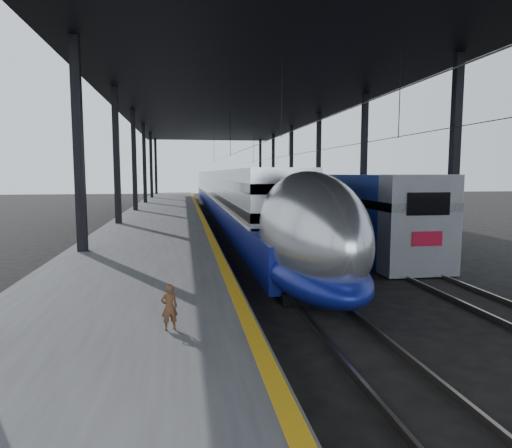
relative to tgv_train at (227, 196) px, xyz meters
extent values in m
plane|color=black|center=(-2.00, -28.46, -1.96)|extent=(160.00, 160.00, 0.00)
cube|color=#4C4C4F|center=(-5.50, -8.46, -1.46)|extent=(6.00, 80.00, 1.00)
cube|color=gold|center=(-2.70, -8.46, -0.96)|extent=(0.30, 80.00, 0.01)
cube|color=slate|center=(-0.72, -8.46, -1.88)|extent=(0.08, 80.00, 0.16)
cube|color=slate|center=(0.72, -8.46, -1.88)|extent=(0.08, 80.00, 0.16)
cube|color=slate|center=(4.28, -8.46, -1.88)|extent=(0.08, 80.00, 0.16)
cube|color=slate|center=(5.72, -8.46, -1.88)|extent=(0.08, 80.00, 0.16)
cube|color=black|center=(-7.80, -23.46, 2.54)|extent=(0.35, 0.35, 9.00)
cube|color=black|center=(7.60, -23.46, 2.54)|extent=(0.35, 0.35, 9.00)
cube|color=black|center=(-7.80, -13.46, 2.54)|extent=(0.35, 0.35, 9.00)
cube|color=black|center=(7.60, -13.46, 2.54)|extent=(0.35, 0.35, 9.00)
cube|color=black|center=(-7.80, -3.46, 2.54)|extent=(0.35, 0.35, 9.00)
cube|color=black|center=(7.60, -3.46, 2.54)|extent=(0.35, 0.35, 9.00)
cube|color=black|center=(-7.80, 6.54, 2.54)|extent=(0.35, 0.35, 9.00)
cube|color=black|center=(7.60, 6.54, 2.54)|extent=(0.35, 0.35, 9.00)
cube|color=black|center=(-7.80, 16.54, 2.54)|extent=(0.35, 0.35, 9.00)
cube|color=black|center=(7.60, 16.54, 2.54)|extent=(0.35, 0.35, 9.00)
cube|color=black|center=(-7.80, 26.54, 2.54)|extent=(0.35, 0.35, 9.00)
cube|color=black|center=(7.60, 26.54, 2.54)|extent=(0.35, 0.35, 9.00)
cube|color=black|center=(-0.10, -8.46, 7.29)|extent=(18.00, 75.00, 0.45)
cylinder|color=slate|center=(0.00, -8.46, 3.54)|extent=(0.03, 74.00, 0.03)
cylinder|color=slate|center=(5.00, -8.46, 3.54)|extent=(0.03, 74.00, 0.03)
cube|color=#B2B5BA|center=(0.00, 4.02, 0.28)|extent=(2.83, 57.00, 3.91)
cube|color=navy|center=(0.00, 2.52, -0.94)|extent=(2.91, 62.00, 1.51)
cube|color=silver|center=(0.00, 4.02, -0.16)|extent=(2.93, 57.00, 0.10)
cube|color=black|center=(0.00, 4.02, 1.41)|extent=(2.87, 57.00, 0.41)
cube|color=black|center=(0.00, 4.02, 0.28)|extent=(2.87, 57.00, 0.41)
ellipsoid|color=#B2B5BA|center=(0.00, -27.48, 0.14)|extent=(2.83, 8.40, 3.91)
ellipsoid|color=navy|center=(0.00, -27.48, -0.99)|extent=(2.91, 8.40, 1.66)
ellipsoid|color=black|center=(0.00, -30.08, 0.92)|extent=(1.46, 2.20, 0.88)
cube|color=black|center=(0.00, -27.48, -1.76)|extent=(2.15, 2.60, 0.40)
cube|color=black|center=(0.00, -5.48, -1.76)|extent=(2.15, 2.60, 0.40)
cube|color=navy|center=(5.00, -17.03, 0.04)|extent=(2.80, 18.00, 3.81)
cube|color=gray|center=(5.00, -25.43, 0.04)|extent=(2.85, 1.20, 3.86)
cube|color=black|center=(5.00, -26.05, 0.89)|extent=(1.70, 0.06, 0.85)
cube|color=maroon|center=(5.00, -26.05, -0.41)|extent=(1.20, 0.06, 0.55)
cube|color=gray|center=(5.00, 1.97, 0.04)|extent=(2.80, 18.00, 3.81)
cube|color=gray|center=(5.00, 20.97, 0.04)|extent=(2.80, 18.00, 3.81)
cube|color=black|center=(5.00, -23.03, -1.78)|extent=(2.20, 2.40, 0.36)
cube|color=black|center=(5.00, -1.03, -1.78)|extent=(2.20, 2.40, 0.36)
imported|color=#502F1A|center=(-4.24, -33.06, -0.52)|extent=(0.37, 0.30, 0.89)
camera|label=1|loc=(-3.94, -41.63, 2.00)|focal=32.00mm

